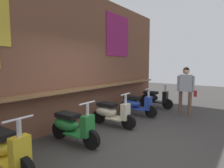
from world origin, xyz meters
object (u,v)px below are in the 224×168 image
scooter_green (71,125)px  scooter_blue (135,104)px  scooter_black (154,98)px  scooter_cream (111,112)px  scooter_yellow (3,148)px  shopper_with_handbag (186,86)px

scooter_green → scooter_blue: (2.86, 0.00, 0.00)m
scooter_blue → scooter_black: size_ratio=1.00×
scooter_cream → scooter_black: 2.91m
scooter_yellow → scooter_black: same height
scooter_cream → scooter_blue: (1.42, 0.00, 0.00)m
scooter_blue → shopper_with_handbag: 1.86m
scooter_black → scooter_green: bearing=-93.5°
scooter_cream → scooter_black: bearing=86.9°
scooter_black → shopper_with_handbag: 1.54m
scooter_green → scooter_black: size_ratio=1.00×
scooter_green → scooter_cream: 1.45m
scooter_green → scooter_blue: bearing=88.3°
scooter_yellow → shopper_with_handbag: bearing=72.8°
scooter_blue → scooter_black: bearing=89.7°
scooter_black → shopper_with_handbag: (-0.37, -1.36, 0.62)m
scooter_green → shopper_with_handbag: bearing=69.4°
scooter_cream → shopper_with_handbag: bearing=58.7°
scooter_green → shopper_with_handbag: (3.98, -1.36, 0.62)m
shopper_with_handbag → scooter_green: bearing=147.0°
scooter_green → scooter_black: same height
scooter_blue → scooter_black: (1.49, -0.00, 0.00)m
shopper_with_handbag → scooter_yellow: bearing=151.7°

